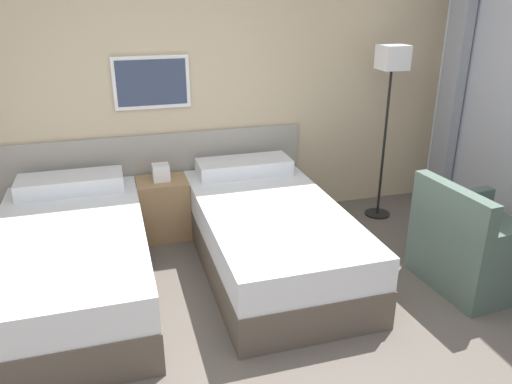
% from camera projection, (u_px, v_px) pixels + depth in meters
% --- Properties ---
extents(wall_headboard, '(10.00, 0.10, 2.70)m').
position_uv_depth(wall_headboard, '(189.00, 82.00, 4.33)').
color(wall_headboard, '#C6B28E').
rests_on(wall_headboard, ground_plane).
extents(bed_near_door, '(1.03, 1.99, 0.65)m').
position_uv_depth(bed_near_door, '(72.00, 261.00, 3.51)').
color(bed_near_door, brown).
rests_on(bed_near_door, ground_plane).
extents(bed_near_window, '(1.03, 1.99, 0.65)m').
position_uv_depth(bed_near_window, '(269.00, 234.00, 3.89)').
color(bed_near_window, brown).
rests_on(bed_near_window, ground_plane).
extents(nightstand, '(0.43, 0.36, 0.67)m').
position_uv_depth(nightstand, '(164.00, 207.00, 4.37)').
color(nightstand, '#9E7A51').
rests_on(nightstand, ground_plane).
extents(floor_lamp, '(0.24, 0.24, 1.60)m').
position_uv_depth(floor_lamp, '(391.00, 77.00, 4.39)').
color(floor_lamp, black).
rests_on(floor_lamp, ground_plane).
extents(armchair, '(0.83, 0.79, 0.80)m').
position_uv_depth(armchair, '(478.00, 250.00, 3.66)').
color(armchair, '#4C6056').
rests_on(armchair, ground_plane).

